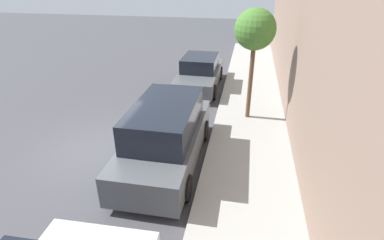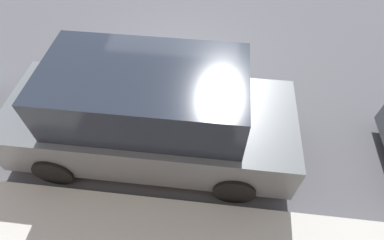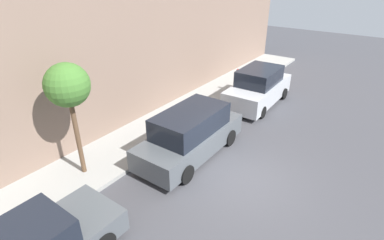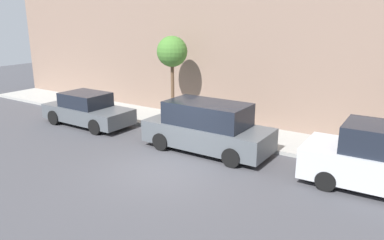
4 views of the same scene
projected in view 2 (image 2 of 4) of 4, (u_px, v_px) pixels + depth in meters
name	position (u px, v px, depth m)	size (l,w,h in m)	color
ground_plane	(181.00, 65.00, 7.25)	(60.00, 60.00, 0.00)	#424247
parked_minivan_second	(150.00, 115.00, 5.07)	(2.02, 4.90, 1.90)	#4C5156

